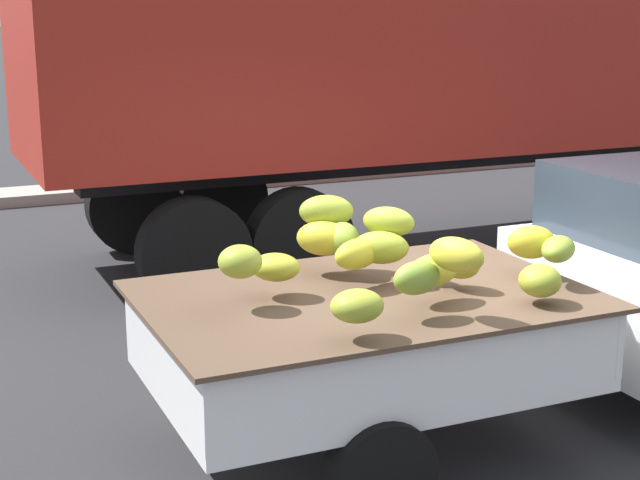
% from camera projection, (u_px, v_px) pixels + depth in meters
% --- Properties ---
extents(ground, '(220.00, 220.00, 0.00)m').
position_uv_depth(ground, '(451.00, 420.00, 6.78)').
color(ground, '#28282B').
extents(curb_strip, '(80.00, 0.80, 0.16)m').
position_uv_depth(curb_strip, '(141.00, 187.00, 14.78)').
color(curb_strip, gray).
rests_on(curb_strip, ground).
extents(pickup_truck, '(4.87, 1.88, 1.70)m').
position_uv_depth(pickup_truck, '(607.00, 288.00, 6.82)').
color(pickup_truck, white).
rests_on(pickup_truck, ground).
extents(semi_trailer, '(12.01, 2.71, 3.95)m').
position_uv_depth(semi_trailer, '(532.00, 28.00, 11.51)').
color(semi_trailer, maroon).
rests_on(semi_trailer, ground).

